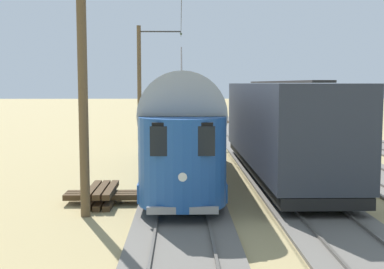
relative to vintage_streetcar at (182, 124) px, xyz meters
name	(u,v)px	position (x,y,z in m)	size (l,w,h in m)	color
ground_plane	(339,185)	(-6.15, 1.75, -2.25)	(220.00, 220.00, 0.00)	tan
track_third_siding	(286,182)	(-4.10, 1.44, -2.20)	(2.80, 80.00, 0.18)	#666059
track_outer_siding	(182,182)	(0.00, 1.44, -2.20)	(2.80, 80.00, 0.18)	#666059
vintage_streetcar	(182,124)	(0.00, 0.00, 0.00)	(2.65, 15.56, 5.72)	#1E4C93
boxcar_adjacent	(280,126)	(-4.11, 0.07, -0.09)	(2.96, 14.22, 3.85)	#2D333D
catenary_pole_foreground	(140,81)	(2.80, -13.90, 1.85)	(3.10, 0.28, 7.85)	brown
catenary_pole_mid_near	(85,77)	(2.80, 6.26, 1.85)	(3.10, 0.28, 7.85)	brown
spare_tie_stack	(102,195)	(2.64, 4.62, -1.98)	(2.40, 2.40, 0.54)	#47331E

